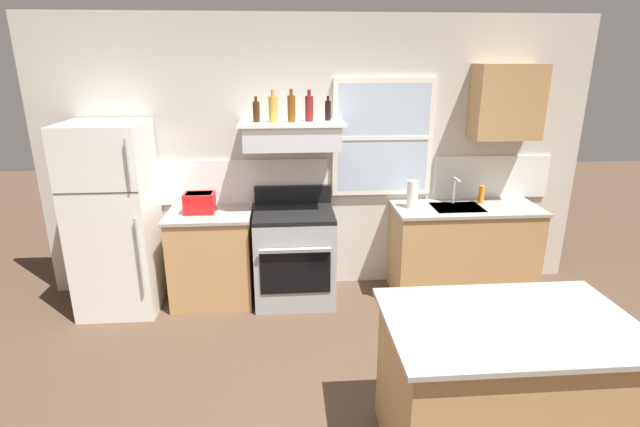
{
  "coord_description": "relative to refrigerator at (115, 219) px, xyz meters",
  "views": [
    {
      "loc": [
        -0.34,
        -2.5,
        2.3
      ],
      "look_at": [
        -0.05,
        1.2,
        1.1
      ],
      "focal_mm": 27.07,
      "sensor_mm": 36.0,
      "label": 1
    }
  ],
  "objects": [
    {
      "name": "sink_faucet",
      "position": [
        3.25,
        0.16,
        0.2
      ],
      "size": [
        0.03,
        0.17,
        0.28
      ],
      "color": "silver",
      "rests_on": "counter_right_with_sink"
    },
    {
      "name": "refrigerator",
      "position": [
        0.0,
        0.0,
        0.0
      ],
      "size": [
        0.7,
        0.72,
        1.77
      ],
      "color": "white",
      "rests_on": "ground_plane"
    },
    {
      "name": "bottle_champagne_gold_foil",
      "position": [
        1.48,
        0.07,
        0.98
      ],
      "size": [
        0.08,
        0.08,
        0.29
      ],
      "color": "#B29333",
      "rests_on": "range_hood_shelf"
    },
    {
      "name": "stove_range",
      "position": [
        1.65,
        0.02,
        -0.42
      ],
      "size": [
        0.76,
        0.69,
        1.09
      ],
      "color": "#9EA0A5",
      "rests_on": "ground_plane"
    },
    {
      "name": "bottle_red_label_wine",
      "position": [
        1.81,
        0.12,
        0.98
      ],
      "size": [
        0.07,
        0.07,
        0.28
      ],
      "color": "maroon",
      "rests_on": "range_hood_shelf"
    },
    {
      "name": "counter_left_of_stove",
      "position": [
        0.85,
        0.06,
        -0.43
      ],
      "size": [
        0.79,
        0.63,
        0.91
      ],
      "color": "tan",
      "rests_on": "ground_plane"
    },
    {
      "name": "bottle_amber_wine",
      "position": [
        1.65,
        0.07,
        0.98
      ],
      "size": [
        0.07,
        0.07,
        0.29
      ],
      "color": "brown",
      "rests_on": "range_hood_shelf"
    },
    {
      "name": "dish_soap_bottle",
      "position": [
        3.53,
        0.16,
        0.12
      ],
      "size": [
        0.06,
        0.06,
        0.18
      ],
      "primitive_type": "cylinder",
      "color": "orange",
      "rests_on": "counter_right_with_sink"
    },
    {
      "name": "upper_cabinet_right",
      "position": [
        3.7,
        0.2,
        1.02
      ],
      "size": [
        0.64,
        0.32,
        0.7
      ],
      "color": "tan"
    },
    {
      "name": "bottle_brown_stout",
      "position": [
        1.33,
        0.1,
        0.96
      ],
      "size": [
        0.06,
        0.06,
        0.23
      ],
      "color": "#381E0F",
      "rests_on": "range_hood_shelf"
    },
    {
      "name": "toaster",
      "position": [
        0.77,
        0.06,
        0.12
      ],
      "size": [
        0.3,
        0.2,
        0.19
      ],
      "color": "red",
      "rests_on": "counter_left_of_stove"
    },
    {
      "name": "range_hood_shelf",
      "position": [
        1.65,
        0.12,
        0.74
      ],
      "size": [
        0.96,
        0.52,
        0.24
      ],
      "color": "silver"
    },
    {
      "name": "paper_towel_roll",
      "position": [
        2.8,
        0.06,
        0.16
      ],
      "size": [
        0.11,
        0.11,
        0.27
      ],
      "primitive_type": "cylinder",
      "color": "white",
      "rests_on": "counter_right_with_sink"
    },
    {
      "name": "bottle_balsamic_dark",
      "position": [
        1.99,
        0.18,
        0.95
      ],
      "size": [
        0.06,
        0.06,
        0.22
      ],
      "color": "black",
      "rests_on": "range_hood_shelf"
    },
    {
      "name": "counter_right_with_sink",
      "position": [
        3.35,
        0.06,
        -0.43
      ],
      "size": [
        1.43,
        0.63,
        0.91
      ],
      "color": "tan",
      "rests_on": "ground_plane"
    },
    {
      "name": "back_wall",
      "position": [
        1.93,
        0.39,
        0.47
      ],
      "size": [
        5.4,
        0.11,
        2.7
      ],
      "color": "beige",
      "rests_on": "ground_plane"
    },
    {
      "name": "kitchen_island",
      "position": [
        2.81,
        -2.06,
        -0.43
      ],
      "size": [
        1.4,
        0.9,
        0.91
      ],
      "color": "tan",
      "rests_on": "ground_plane"
    }
  ]
}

